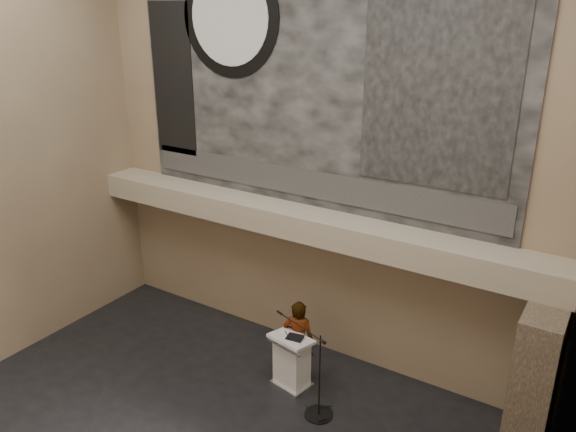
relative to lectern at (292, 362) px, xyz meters
The scene contains 17 objects.
wall_back 4.02m from the lectern, 109.33° to the left, with size 10.00×0.02×8.50m, color #7C654F.
wall_right 6.33m from the lectern, 29.28° to the right, with size 0.02×8.00×8.50m, color #7C654F.
soffit 2.68m from the lectern, 115.62° to the left, with size 10.00×0.80×0.50m, color gray.
sprinkler_left 3.17m from the lectern, 153.91° to the left, with size 0.04×0.04×0.06m, color #B2893D.
sprinkler_right 2.73m from the lectern, 37.03° to the left, with size 0.04×0.04×0.06m, color #B2893D.
banner 5.38m from the lectern, 109.69° to the left, with size 8.00×0.05×5.00m, color black.
banner_text_strip 3.45m from the lectern, 110.21° to the left, with size 7.76×0.02×0.55m, color #2F2F2F.
banner_clock_rim 6.72m from the lectern, 148.57° to the left, with size 2.30×2.30×0.02m, color black.
banner_clock_face 6.72m from the lectern, 148.93° to the left, with size 1.84×1.84×0.02m, color silver.
banner_building_print 5.75m from the lectern, 37.09° to the left, with size 2.60×0.02×3.60m, color black.
banner_brick_print 6.39m from the lectern, 160.11° to the left, with size 1.10×0.02×3.20m, color black.
stone_pier 4.25m from the lectern, ahead, with size 0.60×1.40×2.70m, color #3F3327.
lectern is the anchor object (origin of this frame).
binder 0.57m from the lectern, ahead, with size 0.30×0.24×0.04m, color black.
papers 0.58m from the lectern, behind, with size 0.23×0.32×0.01m, color white.
speaker_person 0.44m from the lectern, 99.54° to the left, with size 0.61×0.40×1.67m, color beige.
mic_stand 0.97m from the lectern, 27.81° to the right, with size 1.41×0.67×1.66m.
Camera 1 is at (5.29, -5.13, 6.95)m, focal length 35.00 mm.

